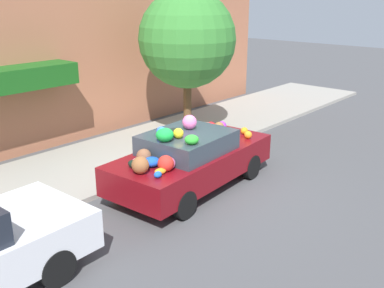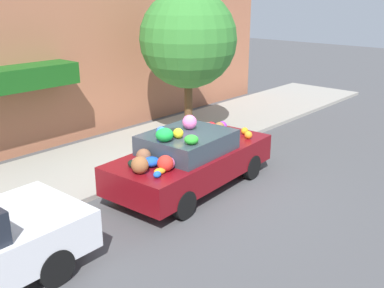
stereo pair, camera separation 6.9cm
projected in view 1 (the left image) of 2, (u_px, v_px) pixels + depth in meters
The scene contains 6 objects.
ground_plane at pixel (192, 187), 10.19m from camera, with size 60.00×60.00×0.00m, color #4C4C4F.
sidewalk_curb at pixel (115, 157), 11.86m from camera, with size 24.00×3.20×0.11m.
building_facade at pixel (56, 64), 12.43m from camera, with size 18.00×1.20×4.64m.
street_tree at pixel (187, 39), 12.95m from camera, with size 2.84×2.84×4.21m.
fire_hydrant at pixel (156, 148), 11.34m from camera, with size 0.20×0.20×0.70m.
art_car at pixel (190, 158), 9.91m from camera, with size 4.18×1.99×1.65m.
Camera 1 is at (-7.00, -6.18, 4.19)m, focal length 42.00 mm.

